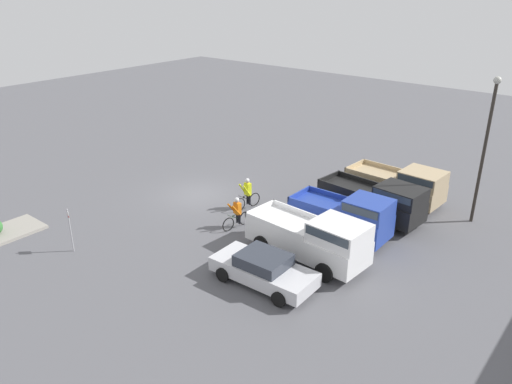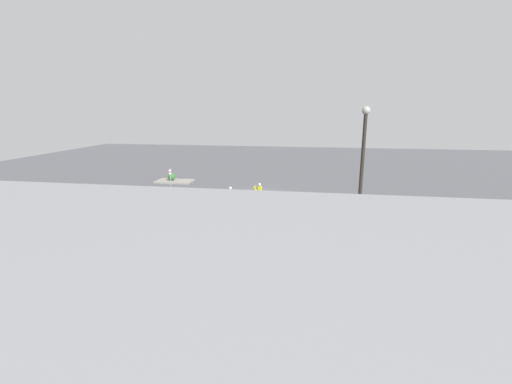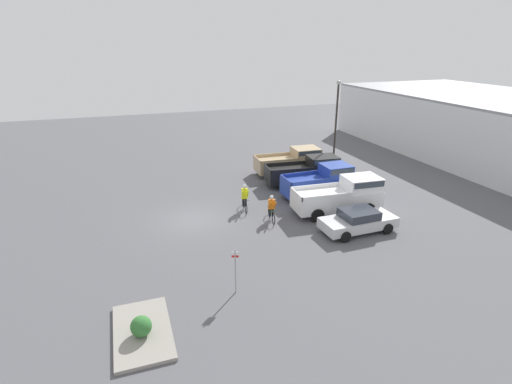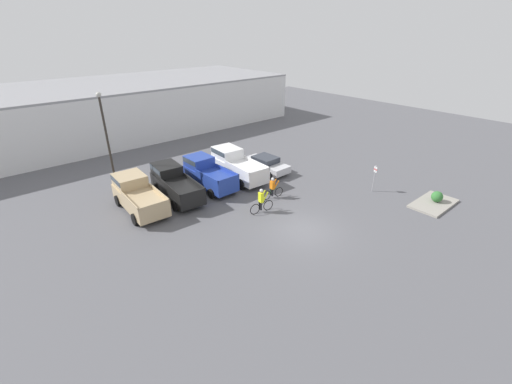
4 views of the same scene
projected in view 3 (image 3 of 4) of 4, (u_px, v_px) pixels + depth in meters
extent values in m
plane|color=#56565B|center=(194.00, 219.00, 24.68)|extent=(80.00, 80.00, 0.00)
cube|color=tan|center=(287.00, 164.00, 32.88)|extent=(2.36, 5.38, 0.96)
cube|color=tan|center=(306.00, 152.00, 32.98)|extent=(2.03, 2.21, 0.79)
cube|color=#333D47|center=(306.00, 150.00, 32.92)|extent=(2.08, 2.04, 0.35)
cube|color=tan|center=(272.00, 155.00, 33.29)|extent=(0.24, 3.17, 0.25)
cube|color=tan|center=(279.00, 161.00, 31.48)|extent=(0.24, 3.17, 0.25)
cube|color=tan|center=(257.00, 159.00, 31.98)|extent=(2.09, 0.19, 0.25)
cylinder|color=black|center=(301.00, 164.00, 34.40)|extent=(0.26, 0.79, 0.78)
cylinder|color=black|center=(311.00, 171.00, 32.52)|extent=(0.26, 0.79, 0.78)
cylinder|color=black|center=(265.00, 167.00, 33.54)|extent=(0.26, 0.79, 0.78)
cylinder|color=black|center=(272.00, 175.00, 31.67)|extent=(0.26, 0.79, 0.78)
cube|color=black|center=(302.00, 174.00, 30.39)|extent=(2.41, 5.65, 1.00)
cube|color=black|center=(323.00, 161.00, 30.44)|extent=(1.95, 2.35, 0.78)
cube|color=#333D47|center=(323.00, 159.00, 30.38)|extent=(1.99, 2.18, 0.34)
cube|color=black|center=(285.00, 164.00, 30.75)|extent=(0.38, 3.29, 0.25)
cube|color=black|center=(292.00, 171.00, 29.09)|extent=(0.38, 3.29, 0.25)
cube|color=black|center=(268.00, 169.00, 29.56)|extent=(1.91, 0.26, 0.25)
cylinder|color=black|center=(318.00, 174.00, 31.80)|extent=(0.29, 0.82, 0.80)
cylinder|color=black|center=(327.00, 182.00, 30.07)|extent=(0.29, 0.82, 0.80)
cylinder|color=black|center=(277.00, 177.00, 31.03)|extent=(0.29, 0.82, 0.80)
cylinder|color=black|center=(284.00, 185.00, 29.30)|extent=(0.29, 0.82, 0.80)
cube|color=#233D9E|center=(317.00, 185.00, 27.85)|extent=(1.98, 4.83, 1.09)
cube|color=#233D9E|center=(336.00, 170.00, 27.97)|extent=(1.79, 1.94, 0.82)
cube|color=#333D47|center=(336.00, 168.00, 27.90)|extent=(1.85, 1.79, 0.36)
cube|color=#233D9E|center=(299.00, 174.00, 28.12)|extent=(0.11, 2.89, 0.25)
cube|color=#233D9E|center=(311.00, 182.00, 26.50)|extent=(0.11, 2.89, 0.25)
cube|color=#233D9E|center=(286.00, 180.00, 26.86)|extent=(1.93, 0.10, 0.25)
cylinder|color=black|center=(328.00, 185.00, 29.35)|extent=(0.23, 0.77, 0.76)
cylinder|color=black|center=(342.00, 194.00, 27.65)|extent=(0.23, 0.77, 0.76)
cylinder|color=black|center=(291.00, 190.00, 28.40)|extent=(0.23, 0.77, 0.76)
cylinder|color=black|center=(303.00, 200.00, 26.71)|extent=(0.23, 0.77, 0.76)
cube|color=white|center=(337.00, 199.00, 25.36)|extent=(2.35, 5.71, 1.05)
cube|color=white|center=(362.00, 183.00, 25.45)|extent=(1.98, 2.35, 0.84)
cube|color=#333D47|center=(362.00, 180.00, 25.38)|extent=(2.03, 2.17, 0.37)
cube|color=white|center=(315.00, 186.00, 25.72)|extent=(0.29, 3.36, 0.25)
cube|color=white|center=(328.00, 197.00, 23.98)|extent=(0.29, 3.36, 0.25)
cube|color=white|center=(296.00, 194.00, 24.43)|extent=(2.01, 0.20, 0.25)
cylinder|color=black|center=(353.00, 198.00, 26.87)|extent=(0.27, 0.85, 0.84)
cylinder|color=black|center=(368.00, 209.00, 25.07)|extent=(0.27, 0.85, 0.84)
cylinder|color=black|center=(305.00, 203.00, 26.00)|extent=(0.27, 0.85, 0.84)
cylinder|color=black|center=(317.00, 216.00, 24.19)|extent=(0.27, 0.85, 0.84)
cube|color=silver|center=(358.00, 222.00, 22.95)|extent=(1.96, 4.45, 0.59)
cube|color=#2D333D|center=(359.00, 214.00, 22.77)|extent=(1.70, 2.03, 0.48)
cylinder|color=black|center=(369.00, 217.00, 24.31)|extent=(0.20, 0.64, 0.63)
cylinder|color=black|center=(388.00, 229.00, 22.73)|extent=(0.20, 0.64, 0.63)
cylinder|color=black|center=(328.00, 224.00, 23.36)|extent=(0.20, 0.64, 0.63)
cylinder|color=black|center=(346.00, 237.00, 21.78)|extent=(0.20, 0.64, 0.63)
torus|color=black|center=(273.00, 219.00, 23.96)|extent=(0.73, 0.16, 0.73)
torus|color=black|center=(270.00, 211.00, 24.97)|extent=(0.73, 0.16, 0.73)
cylinder|color=#2D5133|center=(272.00, 212.00, 24.40)|extent=(0.57, 0.12, 0.39)
cylinder|color=#2D5133|center=(272.00, 209.00, 24.33)|extent=(0.60, 0.12, 0.04)
cylinder|color=#2D5133|center=(271.00, 211.00, 24.58)|extent=(0.04, 0.04, 0.36)
cylinder|color=#2D5133|center=(273.00, 212.00, 23.95)|extent=(0.09, 0.46, 0.02)
cylinder|color=black|center=(273.00, 212.00, 24.53)|extent=(0.14, 0.14, 0.54)
cylinder|color=black|center=(270.00, 212.00, 24.50)|extent=(0.14, 0.14, 0.54)
cube|color=orange|center=(271.00, 204.00, 24.27)|extent=(0.29, 0.39, 0.60)
cylinder|color=orange|center=(275.00, 205.00, 24.09)|extent=(0.54, 0.17, 0.65)
cylinder|color=orange|center=(269.00, 206.00, 24.04)|extent=(0.54, 0.17, 0.65)
sphere|color=tan|center=(272.00, 198.00, 24.10)|extent=(0.22, 0.22, 0.22)
sphere|color=silver|center=(272.00, 197.00, 24.08)|extent=(0.24, 0.24, 0.24)
torus|color=black|center=(246.00, 208.00, 25.46)|extent=(0.77, 0.16, 0.77)
torus|color=black|center=(243.00, 202.00, 26.44)|extent=(0.77, 0.16, 0.77)
cylinder|color=black|center=(245.00, 202.00, 25.88)|extent=(0.56, 0.12, 0.41)
cylinder|color=black|center=(245.00, 199.00, 25.80)|extent=(0.59, 0.12, 0.04)
cylinder|color=black|center=(244.00, 201.00, 26.05)|extent=(0.04, 0.04, 0.38)
cylinder|color=black|center=(246.00, 201.00, 25.43)|extent=(0.09, 0.46, 0.02)
cylinder|color=black|center=(246.00, 202.00, 26.01)|extent=(0.14, 0.14, 0.57)
cylinder|color=black|center=(243.00, 202.00, 25.98)|extent=(0.14, 0.14, 0.57)
cube|color=yellow|center=(245.00, 193.00, 25.73)|extent=(0.29, 0.39, 0.68)
cylinder|color=yellow|center=(248.00, 194.00, 25.56)|extent=(0.54, 0.17, 0.72)
cylinder|color=yellow|center=(242.00, 195.00, 25.50)|extent=(0.54, 0.17, 0.72)
sphere|color=tan|center=(245.00, 187.00, 25.54)|extent=(0.21, 0.21, 0.21)
sphere|color=silver|center=(244.00, 186.00, 25.52)|extent=(0.23, 0.23, 0.23)
cylinder|color=#9E9EA3|center=(235.00, 271.00, 17.14)|extent=(0.06, 0.06, 2.13)
cube|color=white|center=(235.00, 256.00, 16.88)|extent=(0.12, 0.29, 0.45)
cube|color=red|center=(235.00, 256.00, 16.88)|extent=(0.12, 0.29, 0.10)
cylinder|color=#2D2823|center=(336.00, 128.00, 33.29)|extent=(0.16, 0.16, 7.09)
sphere|color=#B2B2A8|center=(339.00, 83.00, 31.99)|extent=(0.36, 0.36, 0.36)
cube|color=gray|center=(143.00, 332.00, 15.04)|extent=(3.69, 2.10, 0.15)
sphere|color=#337033|center=(141.00, 326.00, 14.62)|extent=(0.78, 0.78, 0.78)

